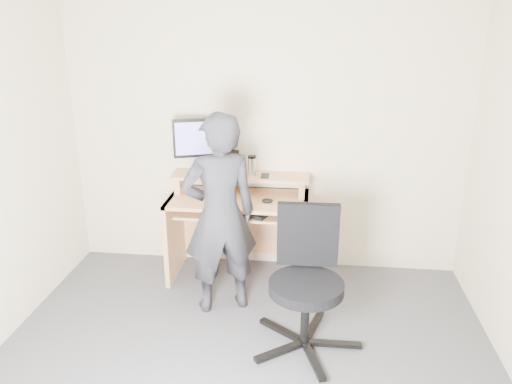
% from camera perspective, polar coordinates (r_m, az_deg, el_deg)
% --- Properties ---
extents(back_wall, '(3.50, 0.02, 2.50)m').
position_cam_1_polar(back_wall, '(4.40, 1.04, 6.72)').
color(back_wall, beige).
rests_on(back_wall, ground).
extents(desk, '(1.20, 0.60, 0.91)m').
position_cam_1_polar(desk, '(4.43, -1.86, -2.75)').
color(desk, tan).
rests_on(desk, ground).
extents(monitor, '(0.51, 0.20, 0.50)m').
position_cam_1_polar(monitor, '(4.33, -6.01, 5.80)').
color(monitor, black).
rests_on(monitor, desk).
extents(external_drive, '(0.11, 0.15, 0.20)m').
position_cam_1_polar(external_drive, '(4.39, -2.73, 3.41)').
color(external_drive, black).
rests_on(external_drive, desk).
extents(travel_mug, '(0.07, 0.07, 0.16)m').
position_cam_1_polar(travel_mug, '(4.32, -0.45, 2.89)').
color(travel_mug, '#B0B0B4').
rests_on(travel_mug, desk).
extents(smartphone, '(0.07, 0.13, 0.01)m').
position_cam_1_polar(smartphone, '(4.32, 1.03, 1.86)').
color(smartphone, black).
rests_on(smartphone, desk).
extents(charger, '(0.05, 0.05, 0.03)m').
position_cam_1_polar(charger, '(4.37, -5.48, 2.14)').
color(charger, black).
rests_on(charger, desk).
extents(headphones, '(0.18, 0.18, 0.06)m').
position_cam_1_polar(headphones, '(4.44, -4.45, 2.36)').
color(headphones, silver).
rests_on(headphones, desk).
extents(keyboard, '(0.49, 0.34, 0.03)m').
position_cam_1_polar(keyboard, '(4.22, -1.49, -2.16)').
color(keyboard, black).
rests_on(keyboard, desk).
extents(mouse, '(0.10, 0.07, 0.04)m').
position_cam_1_polar(mouse, '(4.16, 1.30, -1.01)').
color(mouse, black).
rests_on(mouse, desk).
extents(office_chair, '(0.74, 0.78, 0.98)m').
position_cam_1_polar(office_chair, '(3.51, 5.80, -9.40)').
color(office_chair, black).
rests_on(office_chair, ground).
extents(person, '(0.68, 0.58, 1.59)m').
position_cam_1_polar(person, '(3.80, -4.15, -2.64)').
color(person, black).
rests_on(person, ground).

